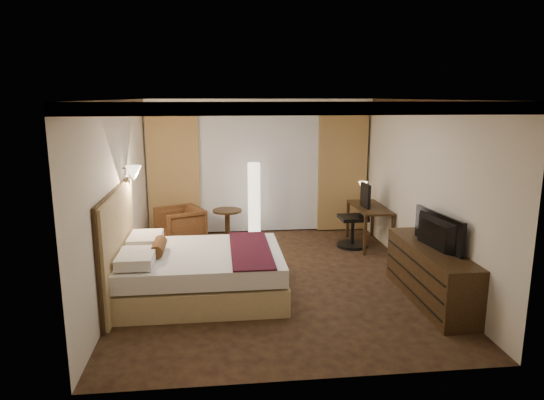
{
  "coord_description": "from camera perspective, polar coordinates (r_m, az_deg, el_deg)",
  "views": [
    {
      "loc": [
        -0.83,
        -6.99,
        2.75
      ],
      "look_at": [
        0.0,
        0.4,
        1.15
      ],
      "focal_mm": 32.0,
      "sensor_mm": 36.0,
      "label": 1
    }
  ],
  "objects": [
    {
      "name": "back_wall",
      "position": [
        9.88,
        -1.53,
        3.98
      ],
      "size": [
        4.5,
        0.02,
        2.7
      ],
      "primitive_type": "cube",
      "color": "beige",
      "rests_on": "floor"
    },
    {
      "name": "bed",
      "position": [
        6.92,
        -8.12,
        -8.49
      ],
      "size": [
        2.23,
        1.74,
        0.65
      ],
      "primitive_type": null,
      "color": "white",
      "rests_on": "floor"
    },
    {
      "name": "side_table",
      "position": [
        9.4,
        -5.25,
        -2.98
      ],
      "size": [
        0.56,
        0.56,
        0.62
      ],
      "primitive_type": null,
      "color": "black",
      "rests_on": "floor"
    },
    {
      "name": "soffit",
      "position": [
        9.53,
        -1.44,
        11.22
      ],
      "size": [
        4.5,
        0.5,
        0.2
      ],
      "primitive_type": "cube",
      "color": "white",
      "rests_on": "ceiling"
    },
    {
      "name": "right_wall",
      "position": [
        7.77,
        17.07,
        1.22
      ],
      "size": [
        0.02,
        5.5,
        2.7
      ],
      "primitive_type": "cube",
      "color": "beige",
      "rests_on": "floor"
    },
    {
      "name": "ceiling",
      "position": [
        7.04,
        0.37,
        11.73
      ],
      "size": [
        4.5,
        5.5,
        0.01
      ],
      "primitive_type": "cube",
      "color": "white",
      "rests_on": "back_wall"
    },
    {
      "name": "wall_sconce",
      "position": [
        7.54,
        -15.97,
        3.05
      ],
      "size": [
        0.24,
        0.24,
        0.24
      ],
      "primitive_type": null,
      "color": "white",
      "rests_on": "left_wall"
    },
    {
      "name": "dresser",
      "position": [
        6.99,
        18.12,
        -8.27
      ],
      "size": [
        0.5,
        1.98,
        0.77
      ],
      "primitive_type": null,
      "color": "black",
      "rests_on": "floor"
    },
    {
      "name": "television",
      "position": [
        6.77,
        18.27,
        -2.72
      ],
      "size": [
        0.77,
        1.17,
        0.14
      ],
      "primitive_type": "imported",
      "rotation": [
        0.0,
        0.0,
        1.7
      ],
      "color": "black",
      "rests_on": "dresser"
    },
    {
      "name": "crown_molding",
      "position": [
        7.04,
        0.37,
        11.24
      ],
      "size": [
        4.5,
        5.5,
        0.12
      ],
      "primitive_type": null,
      "color": "black",
      "rests_on": "ceiling"
    },
    {
      "name": "armchair",
      "position": [
        9.23,
        -10.78,
        -2.86
      ],
      "size": [
        0.98,
        1.0,
        0.79
      ],
      "primitive_type": "imported",
      "rotation": [
        0.0,
        0.0,
        -1.13
      ],
      "color": "#452714",
      "rests_on": "floor"
    },
    {
      "name": "curtain_right_drape",
      "position": [
        10.04,
        8.27,
        3.41
      ],
      "size": [
        1.0,
        0.14,
        2.45
      ],
      "primitive_type": "cube",
      "color": "#B07E50",
      "rests_on": "back_wall"
    },
    {
      "name": "floor",
      "position": [
        7.56,
        0.34,
        -9.19
      ],
      "size": [
        4.5,
        5.5,
        0.01
      ],
      "primitive_type": "cube",
      "color": "black",
      "rests_on": "ground"
    },
    {
      "name": "left_wall",
      "position": [
        7.27,
        -17.54,
        0.47
      ],
      "size": [
        0.02,
        5.5,
        2.7
      ],
      "primitive_type": "cube",
      "color": "beige",
      "rests_on": "floor"
    },
    {
      "name": "headboard",
      "position": [
        6.92,
        -17.61,
        -5.26
      ],
      "size": [
        0.12,
        2.04,
        1.5
      ],
      "primitive_type": null,
      "color": "tan",
      "rests_on": "floor"
    },
    {
      "name": "curtain_left_drape",
      "position": [
        9.76,
        -11.46,
        3.04
      ],
      "size": [
        1.0,
        0.14,
        2.45
      ],
      "primitive_type": "cube",
      "color": "#B07E50",
      "rests_on": "back_wall"
    },
    {
      "name": "curtain_sheer",
      "position": [
        9.81,
        -1.49,
        3.33
      ],
      "size": [
        2.48,
        0.04,
        2.45
      ],
      "primitive_type": "cube",
      "color": "silver",
      "rests_on": "back_wall"
    },
    {
      "name": "desk_lamp",
      "position": [
        9.56,
        10.62,
        0.88
      ],
      "size": [
        0.18,
        0.18,
        0.34
      ],
      "primitive_type": null,
      "color": "#FFD899",
      "rests_on": "desk"
    },
    {
      "name": "desk",
      "position": [
        9.24,
        11.34,
        -3.0
      ],
      "size": [
        0.55,
        1.24,
        0.75
      ],
      "primitive_type": null,
      "color": "black",
      "rests_on": "floor"
    },
    {
      "name": "office_chair",
      "position": [
        9.05,
        9.52,
        -1.81
      ],
      "size": [
        0.59,
        0.59,
        1.19
      ],
      "primitive_type": null,
      "rotation": [
        0.0,
        0.0,
        0.02
      ],
      "color": "black",
      "rests_on": "floor"
    },
    {
      "name": "floor_lamp",
      "position": [
        9.36,
        -2.11,
        -0.15
      ],
      "size": [
        0.32,
        0.32,
        1.52
      ],
      "primitive_type": null,
      "color": "white",
      "rests_on": "floor"
    }
  ]
}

